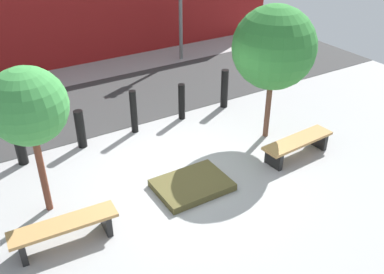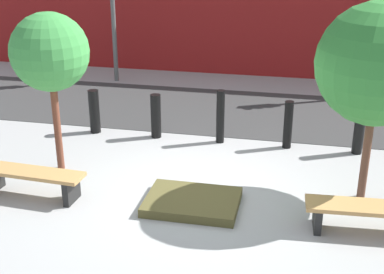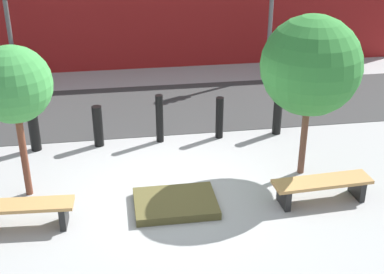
{
  "view_description": "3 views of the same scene",
  "coord_description": "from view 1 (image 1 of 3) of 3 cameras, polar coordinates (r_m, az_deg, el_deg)",
  "views": [
    {
      "loc": [
        -3.52,
        -6.13,
        5.11
      ],
      "look_at": [
        0.27,
        0.06,
        0.86
      ],
      "focal_mm": 40.0,
      "sensor_mm": 36.0,
      "label": 1
    },
    {
      "loc": [
        1.5,
        -7.45,
        4.07
      ],
      "look_at": [
        -0.1,
        0.05,
        0.97
      ],
      "focal_mm": 50.0,
      "sensor_mm": 36.0,
      "label": 2
    },
    {
      "loc": [
        -0.93,
        -8.18,
        5.11
      ],
      "look_at": [
        0.32,
        -0.2,
        1.24
      ],
      "focal_mm": 50.0,
      "sensor_mm": 36.0,
      "label": 3
    }
  ],
  "objects": [
    {
      "name": "ground_plane",
      "position": [
        8.72,
        -1.29,
        -5.52
      ],
      "size": [
        18.0,
        18.0,
        0.0
      ],
      "primitive_type": "plane",
      "color": "#9F9F9F"
    },
    {
      "name": "road_strip",
      "position": [
        11.99,
        -11.36,
        4.53
      ],
      "size": [
        18.0,
        3.25,
        0.01
      ],
      "primitive_type": "cube",
      "color": "#373737",
      "rests_on": "ground"
    },
    {
      "name": "bench_left",
      "position": [
        7.4,
        -16.65,
        -11.62
      ],
      "size": [
        1.76,
        0.52,
        0.44
      ],
      "rotation": [
        0.0,
        0.0,
        -0.06
      ],
      "color": "black",
      "rests_on": "ground"
    },
    {
      "name": "bench_right",
      "position": [
        9.53,
        13.89,
        -0.9
      ],
      "size": [
        1.77,
        0.55,
        0.42
      ],
      "rotation": [
        0.0,
        0.0,
        0.06
      ],
      "color": "black",
      "rests_on": "ground"
    },
    {
      "name": "planter_bed",
      "position": [
        8.42,
        0.01,
        -6.42
      ],
      "size": [
        1.42,
        1.05,
        0.14
      ],
      "primitive_type": "cube",
      "color": "brown",
      "rests_on": "ground"
    },
    {
      "name": "tree_behind_left_bench",
      "position": [
        7.32,
        -21.03,
        3.77
      ],
      "size": [
        1.3,
        1.3,
        2.75
      ],
      "color": "brown",
      "rests_on": "ground"
    },
    {
      "name": "tree_behind_right_bench",
      "position": [
        9.44,
        10.87,
        11.6
      ],
      "size": [
        1.81,
        1.81,
        3.07
      ],
      "color": "brown",
      "rests_on": "ground"
    },
    {
      "name": "bollard_far_left",
      "position": [
        9.64,
        -21.99,
        -0.98
      ],
      "size": [
        0.22,
        0.22,
        0.9
      ],
      "primitive_type": "cylinder",
      "color": "black",
      "rests_on": "ground"
    },
    {
      "name": "bollard_left",
      "position": [
        9.85,
        -14.66,
        1.03
      ],
      "size": [
        0.21,
        0.21,
        0.9
      ],
      "primitive_type": "cylinder",
      "color": "black",
      "rests_on": "ground"
    },
    {
      "name": "bollard_center",
      "position": [
        10.18,
        -7.78,
        3.36
      ],
      "size": [
        0.16,
        0.16,
        1.07
      ],
      "primitive_type": "cylinder",
      "color": "black",
      "rests_on": "ground"
    },
    {
      "name": "bollard_right",
      "position": [
        10.73,
        -1.39,
        4.73
      ],
      "size": [
        0.17,
        0.17,
        0.94
      ],
      "primitive_type": "cylinder",
      "color": "black",
      "rests_on": "ground"
    },
    {
      "name": "bollard_far_right",
      "position": [
        11.36,
        4.35,
        6.45
      ],
      "size": [
        0.19,
        0.19,
        1.04
      ],
      "primitive_type": "cylinder",
      "color": "black",
      "rests_on": "ground"
    }
  ]
}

